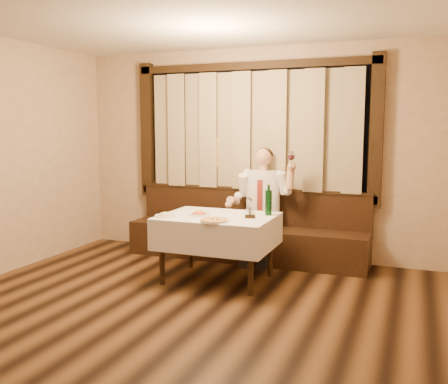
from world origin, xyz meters
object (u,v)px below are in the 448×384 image
at_px(banquette, 246,236).
at_px(dining_table, 218,225).
at_px(pasta_cream, 165,213).
at_px(cruet_caddy, 250,214).
at_px(pasta_red, 199,212).
at_px(pizza, 214,220).
at_px(green_bottle, 268,202).
at_px(seated_man, 262,197).

height_order(banquette, dining_table, banquette).
distance_m(dining_table, pasta_cream, 0.61).
relative_size(banquette, pasta_cream, 13.47).
distance_m(dining_table, cruet_caddy, 0.42).
relative_size(dining_table, pasta_red, 5.02).
bearing_deg(pizza, cruet_caddy, 49.16).
xyz_separation_m(pasta_cream, green_bottle, (1.06, 0.49, 0.12)).
height_order(dining_table, pasta_cream, pasta_cream).
bearing_deg(cruet_caddy, banquette, 89.96).
relative_size(pasta_cream, seated_man, 0.16).
distance_m(banquette, cruet_caddy, 1.22).
xyz_separation_m(pizza, pasta_red, (-0.31, 0.30, 0.02)).
xyz_separation_m(pizza, green_bottle, (0.42, 0.59, 0.14)).
distance_m(pasta_cream, green_bottle, 1.17).
relative_size(banquette, pizza, 10.22).
bearing_deg(pizza, pasta_red, 135.83).
height_order(dining_table, green_bottle, green_bottle).
bearing_deg(pasta_cream, seated_man, 57.28).
xyz_separation_m(banquette, green_bottle, (0.53, -0.79, 0.60)).
xyz_separation_m(dining_table, cruet_caddy, (0.39, -0.02, 0.15)).
xyz_separation_m(pasta_red, cruet_caddy, (0.59, 0.04, 0.01)).
bearing_deg(banquette, green_bottle, -56.26).
height_order(banquette, pasta_red, banquette).
height_order(pizza, cruet_caddy, cruet_caddy).
distance_m(pizza, green_bottle, 0.74).
bearing_deg(banquette, pizza, -85.60).
relative_size(cruet_caddy, seated_man, 0.08).
height_order(pizza, seated_man, seated_man).
relative_size(pizza, green_bottle, 0.89).
bearing_deg(green_bottle, pasta_red, -158.23).
xyz_separation_m(green_bottle, cruet_caddy, (-0.14, -0.25, -0.11)).
height_order(pasta_cream, seated_man, seated_man).
bearing_deg(pasta_red, cruet_caddy, 3.61).
height_order(green_bottle, seated_man, seated_man).
relative_size(pasta_cream, cruet_caddy, 1.90).
xyz_separation_m(pizza, seated_man, (0.13, 1.29, 0.08)).
xyz_separation_m(banquette, seated_man, (0.24, -0.09, 0.54)).
height_order(banquette, pasta_cream, banquette).
xyz_separation_m(dining_table, pizza, (0.11, -0.36, 0.12)).
relative_size(dining_table, green_bottle, 3.60).
bearing_deg(banquette, dining_table, -90.00).
height_order(pasta_cream, cruet_caddy, cruet_caddy).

